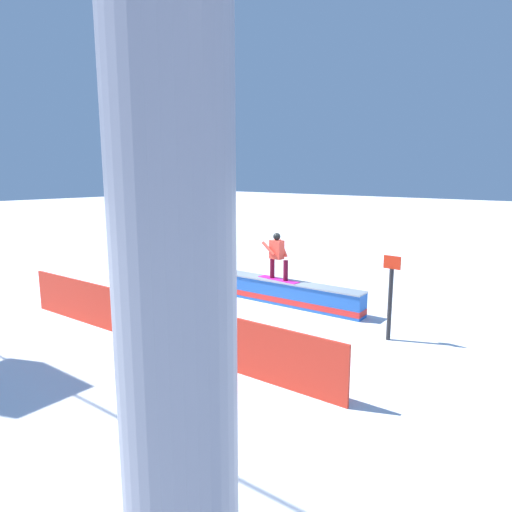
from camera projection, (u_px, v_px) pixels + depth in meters
name	position (u px, v px, depth m)	size (l,w,h in m)	color
ground_plane	(277.00, 303.00, 13.62)	(120.00, 120.00, 0.00)	white
grind_box	(277.00, 292.00, 13.56)	(5.51, 1.01, 0.72)	blue
snowboarder	(277.00, 254.00, 13.37)	(1.43, 0.43, 1.39)	#CB1A98
safety_fence	(153.00, 321.00, 10.17)	(9.53, 0.06, 1.11)	red
trail_marker	(390.00, 296.00, 10.40)	(0.40, 0.10, 1.99)	#262628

